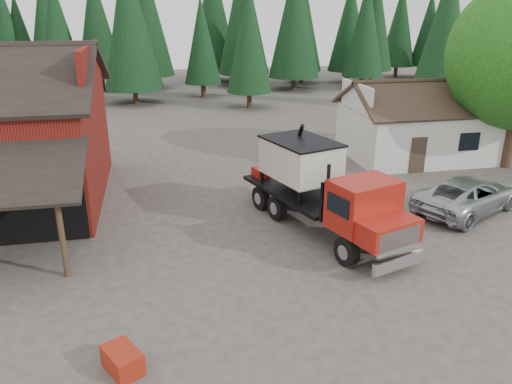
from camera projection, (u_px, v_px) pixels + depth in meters
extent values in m
plane|color=#473D37|center=(241.00, 291.00, 16.06)|extent=(120.00, 120.00, 0.00)
cube|color=maroon|center=(90.00, 68.00, 22.19)|extent=(0.25, 7.00, 2.00)
cylinder|color=#382619|center=(62.00, 239.00, 16.45)|extent=(0.20, 0.20, 2.80)
cube|color=silver|center=(417.00, 132.00, 29.89)|extent=(8.00, 6.00, 3.00)
cube|color=#38281E|center=(435.00, 99.00, 27.72)|extent=(8.60, 3.42, 1.80)
cube|color=#38281E|center=(409.00, 90.00, 30.47)|extent=(8.60, 3.42, 1.80)
cube|color=silver|center=(357.00, 97.00, 28.35)|extent=(0.20, 4.20, 1.50)
cube|color=silver|center=(482.00, 92.00, 29.84)|extent=(0.20, 4.20, 1.50)
cube|color=#38281E|center=(418.00, 155.00, 27.01)|extent=(0.90, 0.06, 2.00)
cube|color=black|center=(469.00, 142.00, 27.36)|extent=(1.20, 0.06, 1.00)
cylinder|color=#382619|center=(509.00, 139.00, 27.84)|extent=(0.60, 0.60, 3.20)
sphere|color=#145714|center=(491.00, 76.00, 27.16)|extent=(4.40, 4.40, 4.40)
cylinder|color=#382619|center=(249.00, 99.00, 44.42)|extent=(0.44, 0.44, 1.60)
cone|color=black|center=(249.00, 39.00, 42.63)|extent=(3.96, 3.96, 9.00)
cylinder|color=#382619|center=(437.00, 100.00, 43.74)|extent=(0.44, 0.44, 1.60)
cone|color=black|center=(446.00, 27.00, 41.59)|extent=(4.84, 4.84, 11.00)
cylinder|color=#382619|center=(136.00, 95.00, 46.23)|extent=(0.44, 0.44, 1.60)
cone|color=black|center=(129.00, 20.00, 43.91)|extent=(5.28, 5.28, 12.00)
cylinder|color=black|center=(347.00, 252.00, 17.48)|extent=(0.65, 1.11, 1.06)
cylinder|color=black|center=(389.00, 239.00, 18.42)|extent=(0.65, 1.11, 1.06)
cylinder|color=black|center=(277.00, 208.00, 21.23)|extent=(0.65, 1.11, 1.06)
cylinder|color=black|center=(315.00, 199.00, 22.17)|extent=(0.65, 1.11, 1.06)
cylinder|color=black|center=(261.00, 198.00, 22.33)|extent=(0.65, 1.11, 1.06)
cylinder|color=black|center=(298.00, 190.00, 23.26)|extent=(0.65, 1.11, 1.06)
cube|color=black|center=(318.00, 207.00, 20.31)|extent=(3.60, 8.19, 0.38)
cube|color=silver|center=(399.00, 262.00, 16.74)|extent=(2.15, 0.86, 0.43)
cube|color=silver|center=(399.00, 241.00, 16.54)|extent=(1.77, 0.66, 0.87)
cube|color=maroon|center=(387.00, 230.00, 16.96)|extent=(2.45, 1.87, 0.82)
cube|color=maroon|center=(364.00, 204.00, 17.79)|extent=(2.70, 2.28, 1.78)
cube|color=black|center=(379.00, 204.00, 17.07)|extent=(1.94, 0.71, 0.87)
cylinder|color=black|center=(328.00, 188.00, 17.86)|extent=(0.17, 0.17, 1.73)
cube|color=black|center=(346.00, 197.00, 18.59)|extent=(2.27, 0.85, 1.54)
cube|color=black|center=(299.00, 191.00, 21.32)|extent=(4.08, 6.07, 0.15)
cube|color=beige|center=(301.00, 159.00, 20.82)|extent=(3.10, 3.71, 1.54)
cone|color=beige|center=(300.00, 181.00, 21.15)|extent=(2.67, 2.67, 0.67)
cube|color=black|center=(301.00, 141.00, 20.54)|extent=(3.22, 3.83, 0.08)
cylinder|color=black|center=(294.00, 152.00, 22.21)|extent=(0.29, 2.13, 2.94)
cube|color=maroon|center=(261.00, 172.00, 22.83)|extent=(0.79, 0.91, 0.43)
cylinder|color=silver|center=(372.00, 221.00, 19.22)|extent=(0.81, 1.08, 0.54)
imported|color=#ADB0B5|center=(467.00, 195.00, 21.99)|extent=(6.13, 4.82, 1.55)
cube|color=maroon|center=(123.00, 360.00, 12.48)|extent=(1.15, 1.30, 0.60)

